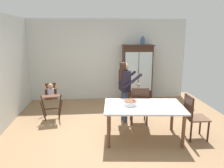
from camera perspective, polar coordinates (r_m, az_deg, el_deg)
name	(u,v)px	position (r m, az deg, el deg)	size (l,w,h in m)	color
ground_plane	(115,129)	(5.41, 0.87, -11.55)	(6.24, 6.24, 0.00)	#93704C
wall_back	(108,60)	(7.59, -1.15, 6.23)	(5.32, 0.06, 2.70)	silver
china_cabinet	(137,73)	(7.52, 6.49, 2.92)	(1.02, 0.48, 1.87)	#382116
ceramic_vase	(143,41)	(7.45, 7.89, 10.88)	(0.13, 0.13, 0.27)	#3D567F
high_chair_with_toddler	(51,94)	(6.12, -15.40, -2.56)	(0.67, 0.76, 0.95)	#382116
adult_person	(125,85)	(5.62, 3.32, -0.17)	(0.57, 0.56, 1.53)	#33425B
dining_table	(144,109)	(4.81, 8.11, -6.42)	(1.75, 1.19, 0.74)	silver
birthday_cake	(130,103)	(4.75, 4.73, -4.86)	(0.28, 0.28, 0.19)	white
dining_chair_far_side	(139,103)	(5.54, 7.06, -4.88)	(0.48, 0.48, 0.96)	#382116
dining_chair_right_end	(192,114)	(5.08, 19.95, -7.24)	(0.45, 0.45, 0.96)	#382116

